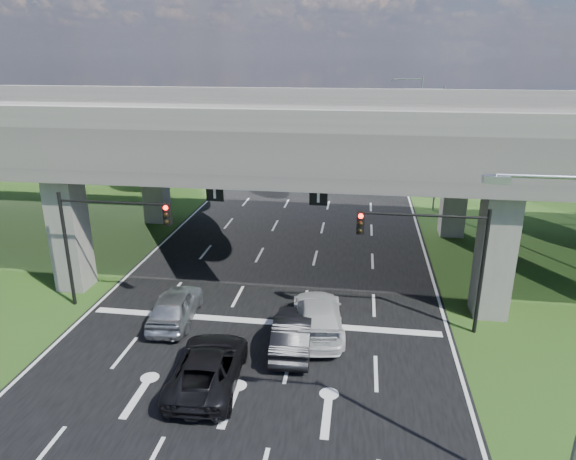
% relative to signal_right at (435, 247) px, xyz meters
% --- Properties ---
extents(ground, '(160.00, 160.00, 0.00)m').
position_rel_signal_right_xyz_m(ground, '(-7.82, -3.94, -4.19)').
color(ground, '#294315').
rests_on(ground, ground).
extents(road, '(18.00, 120.00, 0.03)m').
position_rel_signal_right_xyz_m(road, '(-7.82, 6.06, -4.17)').
color(road, black).
rests_on(road, ground).
extents(overpass, '(80.00, 15.00, 10.00)m').
position_rel_signal_right_xyz_m(overpass, '(-7.82, 8.06, 3.73)').
color(overpass, '#3D3B38').
rests_on(overpass, ground).
extents(warehouse, '(20.00, 10.00, 4.00)m').
position_rel_signal_right_xyz_m(warehouse, '(-33.82, 31.06, -2.19)').
color(warehouse, '#9E9E99').
rests_on(warehouse, ground).
extents(signal_right, '(5.76, 0.54, 6.00)m').
position_rel_signal_right_xyz_m(signal_right, '(0.00, 0.00, 0.00)').
color(signal_right, black).
rests_on(signal_right, ground).
extents(signal_left, '(5.76, 0.54, 6.00)m').
position_rel_signal_right_xyz_m(signal_left, '(-15.65, 0.00, 0.00)').
color(signal_left, black).
rests_on(signal_left, ground).
extents(streetlight_far, '(3.38, 0.25, 10.00)m').
position_rel_signal_right_xyz_m(streetlight_far, '(2.27, 20.06, 1.66)').
color(streetlight_far, gray).
rests_on(streetlight_far, ground).
extents(streetlight_beyond, '(3.38, 0.25, 10.00)m').
position_rel_signal_right_xyz_m(streetlight_beyond, '(2.27, 36.06, 1.66)').
color(streetlight_beyond, gray).
rests_on(streetlight_beyond, ground).
extents(tree_left_near, '(4.50, 4.50, 7.80)m').
position_rel_signal_right_xyz_m(tree_left_near, '(-21.78, 22.06, 0.63)').
color(tree_left_near, black).
rests_on(tree_left_near, ground).
extents(tree_left_mid, '(3.91, 3.90, 6.76)m').
position_rel_signal_right_xyz_m(tree_left_mid, '(-24.78, 30.06, -0.01)').
color(tree_left_mid, black).
rests_on(tree_left_mid, ground).
extents(tree_left_far, '(4.80, 4.80, 8.32)m').
position_rel_signal_right_xyz_m(tree_left_far, '(-20.78, 38.06, 0.95)').
color(tree_left_far, black).
rests_on(tree_left_far, ground).
extents(tree_right_near, '(4.20, 4.20, 7.28)m').
position_rel_signal_right_xyz_m(tree_right_near, '(5.22, 24.06, 0.31)').
color(tree_right_near, black).
rests_on(tree_right_near, ground).
extents(tree_right_mid, '(3.91, 3.90, 6.76)m').
position_rel_signal_right_xyz_m(tree_right_mid, '(8.22, 32.06, -0.01)').
color(tree_right_mid, black).
rests_on(tree_right_mid, ground).
extents(tree_right_far, '(4.50, 4.50, 7.80)m').
position_rel_signal_right_xyz_m(tree_right_far, '(4.22, 40.06, 0.63)').
color(tree_right_far, black).
rests_on(tree_right_far, ground).
extents(car_silver, '(2.24, 4.84, 1.61)m').
position_rel_signal_right_xyz_m(car_silver, '(-11.96, -0.94, -3.35)').
color(car_silver, '#B7BBC0').
rests_on(car_silver, road).
extents(car_dark, '(1.84, 4.74, 1.54)m').
position_rel_signal_right_xyz_m(car_dark, '(-6.02, -2.54, -3.39)').
color(car_dark, black).
rests_on(car_dark, road).
extents(car_white, '(2.95, 5.76, 1.60)m').
position_rel_signal_right_xyz_m(car_white, '(-5.07, -0.94, -3.36)').
color(car_white, silver).
rests_on(car_white, road).
extents(car_trailing, '(2.80, 5.54, 1.50)m').
position_rel_signal_right_xyz_m(car_trailing, '(-8.95, -5.55, -3.41)').
color(car_trailing, black).
rests_on(car_trailing, road).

